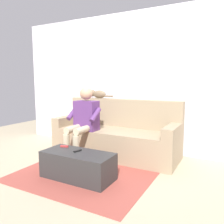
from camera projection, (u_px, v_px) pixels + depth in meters
ground_plane at (93, 169)px, 3.30m from camera, size 8.00×8.00×0.00m
back_wall at (129, 82)px, 4.20m from camera, size 4.80×0.06×2.50m
couch at (116, 136)px, 3.89m from camera, size 2.13×0.77×0.95m
coffee_table at (78, 165)px, 2.95m from camera, size 0.95×0.43×0.35m
person_solo_seated at (84, 118)px, 3.68m from camera, size 0.53×0.59×1.17m
cat_on_backrest at (98, 94)px, 4.27m from camera, size 0.50×0.13×0.16m
remote_black at (78, 151)px, 2.96m from camera, size 0.06×0.12×0.02m
remote_red at (64, 146)px, 3.16m from camera, size 0.12×0.06×0.02m
floor_rug at (84, 174)px, 3.09m from camera, size 1.81×1.44×0.01m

